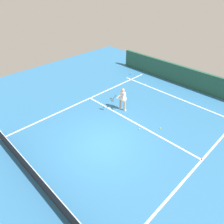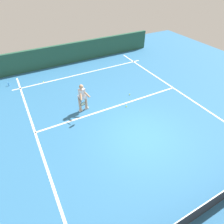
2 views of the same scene
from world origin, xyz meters
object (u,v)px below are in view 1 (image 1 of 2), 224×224
Objects in this scene: tennis_player at (122,98)px; tennis_ball_far at (139,129)px; tennis_ball_mid at (160,128)px; water_bottle at (131,74)px; tennis_ball_near at (145,84)px.

tennis_player is 23.48× the size of tennis_ball_far.
water_bottle is (6.20, -4.59, 0.09)m from tennis_ball_mid.
tennis_player is 4.32m from tennis_ball_near.
tennis_ball_near is at bearing -43.71° from tennis_ball_mid.
water_bottle is at bearing -36.54° from tennis_ball_mid.
tennis_ball_near is 1.00× the size of tennis_ball_far.
tennis_ball_far is 0.28× the size of water_bottle.
tennis_player is 3.07m from tennis_ball_mid.
tennis_ball_near is 2.13m from water_bottle.
tennis_player is 23.48× the size of tennis_ball_mid.
tennis_ball_near is 5.76m from tennis_ball_mid.
tennis_ball_near is at bearing -55.62° from tennis_ball_far.
tennis_ball_far is at bearing 49.00° from tennis_ball_mid.
tennis_player is at bearing -21.27° from tennis_ball_far.
water_bottle is (5.39, -5.52, 0.09)m from tennis_ball_far.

